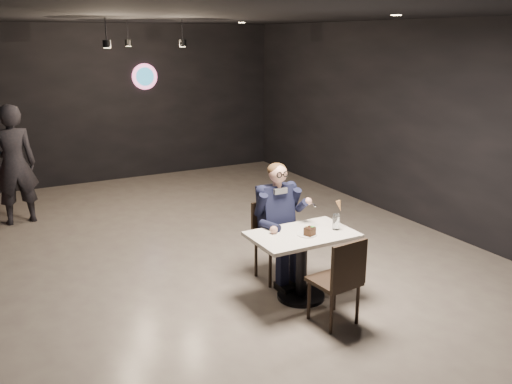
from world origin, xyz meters
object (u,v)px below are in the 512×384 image
sundae_glass (336,222)px  main_table (301,266)px  chair_far (276,242)px  seated_man (276,221)px  passerby (14,165)px  chair_near (334,279)px

sundae_glass → main_table: bearing=169.3°
chair_far → seated_man: (0.00, 0.00, 0.26)m
seated_man → passerby: 4.35m
chair_far → passerby: passerby is taller
passerby → sundae_glass: bearing=118.3°
chair_far → seated_man: bearing=0.0°
chair_far → chair_near: 1.13m
main_table → chair_far: 0.56m
passerby → seated_man: bearing=118.7°
sundae_glass → passerby: (-2.82, 4.22, 0.07)m
chair_near → chair_far: bearing=85.0°
chair_far → seated_man: size_ratio=0.64×
seated_man → passerby: (-2.44, 3.60, 0.19)m
chair_near → sundae_glass: size_ratio=5.40×
seated_man → sundae_glass: bearing=-58.4°
main_table → chair_near: chair_near is taller
main_table → seated_man: bearing=90.0°
main_table → sundae_glass: (0.38, -0.07, 0.46)m
chair_near → passerby: bearing=112.2°
main_table → sundae_glass: bearing=-10.7°
sundae_glass → passerby: bearing=123.7°
chair_far → passerby: bearing=124.1°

